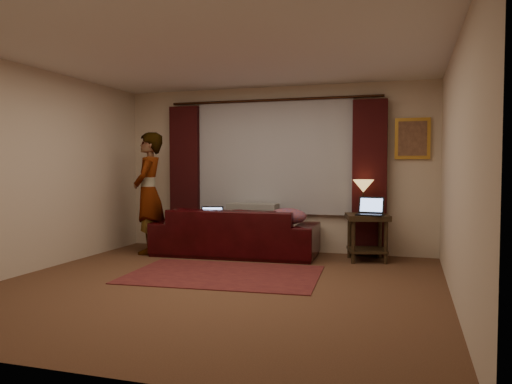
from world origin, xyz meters
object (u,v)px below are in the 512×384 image
Objects in this scene: sofa at (236,223)px; laptop_sofa at (212,215)px; end_table at (367,238)px; person at (149,193)px; tiffany_lamp at (363,196)px; laptop_table at (370,206)px.

laptop_sofa is at bearing 31.86° from sofa.
end_table is 3.35m from person.
laptop_sofa is 2.28m from end_table.
laptop_sofa is 2.24m from tiffany_lamp.
person reaches higher than tiffany_lamp.
sofa is 1.95m from end_table.
sofa is at bearing -176.37° from end_table.
end_table is 0.36× the size of person.
end_table is at bearing -179.10° from sofa.
sofa is at bearing 85.43° from person.
sofa reaches higher than laptop_table.
tiffany_lamp is at bearing -4.23° from laptop_sofa.
sofa is at bearing -171.99° from tiffany_lamp.
laptop_table is at bearing -68.47° from tiffany_lamp.
laptop_table is (0.11, -0.29, -0.12)m from tiffany_lamp.
sofa is 2.00m from laptop_table.
tiffany_lamp is 1.27× the size of laptop_table.
person reaches higher than end_table.
end_table is (2.24, 0.33, -0.28)m from laptop_sofa.
tiffany_lamp is (2.17, 0.47, 0.29)m from laptop_sofa.
laptop_sofa is (-0.30, -0.21, 0.12)m from sofa.
sofa is 3.69× the size of end_table.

